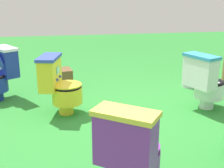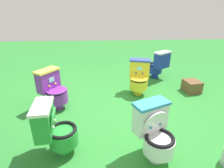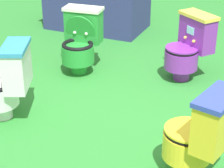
# 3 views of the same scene
# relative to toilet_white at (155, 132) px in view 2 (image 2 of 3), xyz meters

# --- Properties ---
(ground) EXTENTS (14.00, 14.00, 0.00)m
(ground) POSITION_rel_toilet_white_xyz_m (1.08, 0.30, -0.37)
(ground) COLOR #2D8433
(toilet_white) EXTENTS (0.61, 0.57, 0.73)m
(toilet_white) POSITION_rel_toilet_white_xyz_m (0.00, 0.00, 0.00)
(toilet_white) COLOR white
(toilet_white) RESTS_ON ground
(toilet_purple) EXTENTS (0.61, 0.63, 0.73)m
(toilet_purple) POSITION_rel_toilet_white_xyz_m (1.29, 1.51, -0.00)
(toilet_purple) COLOR purple
(toilet_purple) RESTS_ON ground
(toilet_green) EXTENTS (0.45, 0.53, 0.73)m
(toilet_green) POSITION_rel_toilet_white_xyz_m (0.12, 1.22, 0.00)
(toilet_green) COLOR green
(toilet_green) RESTS_ON ground
(toilet_yellow) EXTENTS (0.57, 0.51, 0.73)m
(toilet_yellow) POSITION_rel_toilet_white_xyz_m (1.81, -0.16, -0.00)
(toilet_yellow) COLOR yellow
(toilet_yellow) RESTS_ON ground
(toilet_blue) EXTENTS (0.63, 0.61, 0.73)m
(toilet_blue) POSITION_rel_toilet_white_xyz_m (2.62, -0.81, 0.00)
(toilet_blue) COLOR #192D9E
(toilet_blue) RESTS_ON ground
(small_crate) EXTENTS (0.39, 0.37, 0.25)m
(small_crate) POSITION_rel_toilet_white_xyz_m (1.80, -1.35, -0.25)
(small_crate) COLOR brown
(small_crate) RESTS_ON ground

